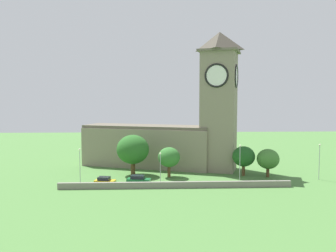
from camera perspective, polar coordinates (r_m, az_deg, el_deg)
name	(u,v)px	position (r m, az deg, el deg)	size (l,w,h in m)	color
ground_plane	(171,170)	(88.16, 0.48, -7.10)	(200.00, 200.00, 0.00)	#477538
church	(175,129)	(89.72, 1.09, -0.41)	(40.87, 22.22, 33.68)	gray
quay_barrier	(176,185)	(70.52, 1.25, -9.50)	(46.09, 0.70, 1.26)	gray
car_yellow	(105,181)	(73.25, -10.19, -8.80)	(4.40, 2.89, 1.86)	gold
car_green	(138,180)	(73.51, -4.81, -8.67)	(5.06, 2.94, 1.91)	#1E6B38
streetlamp_west_end	(80,160)	(76.79, -14.07, -5.33)	(0.44, 0.44, 7.17)	#9EA0A5
streetlamp_west_mid	(160,162)	(74.26, -1.24, -5.88)	(0.44, 0.44, 6.38)	#9EA0A5
streetlamp_central	(240,158)	(76.26, 11.56, -5.03)	(0.44, 0.44, 7.93)	#9EA0A5
streetlamp_east_mid	(319,156)	(83.48, 23.29, -4.52)	(0.44, 0.44, 7.85)	#9EA0A5
tree_by_tower	(244,157)	(82.66, 12.13, -4.85)	(5.13, 5.13, 6.77)	brown
tree_churchyard	(133,150)	(81.72, -5.71, -3.81)	(7.46, 7.46, 9.34)	brown
tree_riverside_east	(268,159)	(82.71, 15.87, -5.17)	(5.00, 5.00, 6.35)	brown
tree_riverside_west	(169,157)	(79.44, 0.16, -5.08)	(4.95, 4.95, 6.75)	brown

